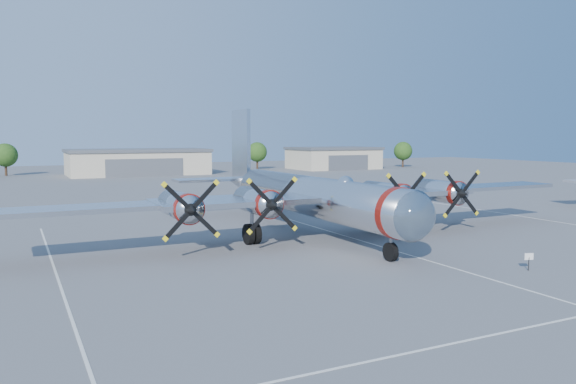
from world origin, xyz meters
name	(u,v)px	position (x,y,z in m)	size (l,w,h in m)	color
ground	(346,236)	(0.00, 0.00, 0.00)	(260.00, 260.00, 0.00)	#59595C
parking_lines	(358,240)	(0.00, -1.75, 0.01)	(60.00, 50.08, 0.01)	silver
hangar_center	(138,162)	(0.00, 81.96, 2.71)	(28.60, 14.60, 5.40)	beige
hangar_east	(333,158)	(48.00, 81.96, 2.71)	(20.60, 14.60, 5.40)	beige
tree_west	(5,155)	(-25.00, 90.00, 4.22)	(4.80, 4.80, 6.64)	#382619
tree_east	(257,152)	(30.00, 88.00, 4.22)	(4.80, 4.80, 6.64)	#382619
tree_far_east	(403,151)	(68.00, 80.00, 4.22)	(4.80, 4.80, 6.64)	#382619
main_bomber_b29	(306,234)	(-2.36, 2.43, 0.00)	(48.96, 33.49, 10.83)	silver
info_placard	(529,258)	(3.62, -14.87, 0.76)	(0.55, 0.22, 1.07)	black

